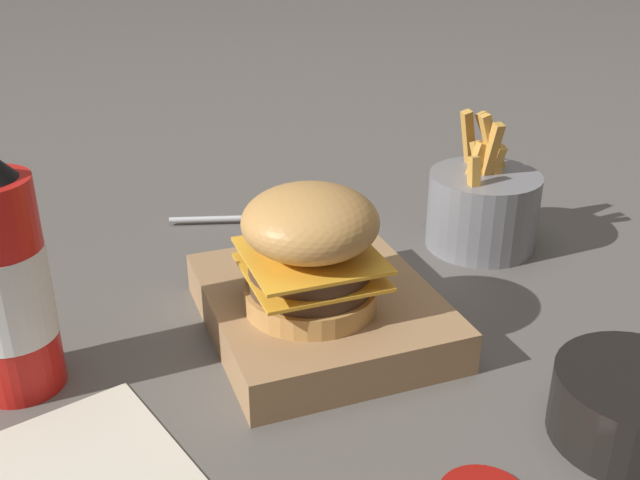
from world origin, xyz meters
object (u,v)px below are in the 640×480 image
object	(u,v)px
fries_basket	(483,208)
spoon	(272,217)
burger	(309,248)
side_bowl	(637,405)
serving_board	(320,310)
ketchup_bottle	(4,283)

from	to	relation	value
fries_basket	spoon	world-z (taller)	fries_basket
burger	fries_basket	size ratio (longest dim) A/B	0.76
side_bowl	spoon	world-z (taller)	side_bowl
burger	fries_basket	world-z (taller)	fries_basket
side_bowl	spoon	bearing A→B (deg)	-163.57
serving_board	spoon	xyz separation A→B (m)	(-0.24, 0.03, -0.01)
burger	ketchup_bottle	distance (m)	0.24
ketchup_bottle	side_bowl	world-z (taller)	ketchup_bottle
burger	side_bowl	distance (m)	0.27
ketchup_bottle	spoon	world-z (taller)	ketchup_bottle
ketchup_bottle	serving_board	bearing A→B (deg)	88.96
spoon	serving_board	bearing A→B (deg)	-79.97
burger	side_bowl	world-z (taller)	burger
ketchup_bottle	spoon	xyz separation A→B (m)	(-0.23, 0.28, -0.09)
serving_board	spoon	world-z (taller)	serving_board
ketchup_bottle	fries_basket	world-z (taller)	ketchup_bottle
serving_board	ketchup_bottle	world-z (taller)	ketchup_bottle
burger	side_bowl	bearing A→B (deg)	42.14
ketchup_bottle	side_bowl	bearing A→B (deg)	61.91
serving_board	burger	xyz separation A→B (m)	(0.02, -0.02, 0.07)
serving_board	side_bowl	size ratio (longest dim) A/B	1.87
burger	side_bowl	size ratio (longest dim) A/B	0.94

